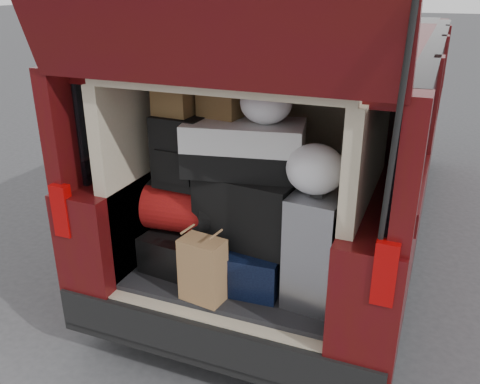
# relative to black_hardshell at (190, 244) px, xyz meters

# --- Properties ---
(ground) EXTENTS (80.00, 80.00, 0.00)m
(ground) POSITION_rel_black_hardshell_xyz_m (0.35, -0.18, -0.66)
(ground) COLOR #373739
(ground) RESTS_ON ground
(minivan) EXTENTS (1.90, 5.35, 2.77)m
(minivan) POSITION_rel_black_hardshell_xyz_m (0.35, 1.68, 0.25)
(minivan) COLOR black
(minivan) RESTS_ON ground
(load_floor) EXTENTS (1.24, 1.05, 0.55)m
(load_floor) POSITION_rel_black_hardshell_xyz_m (0.35, 0.10, -0.39)
(load_floor) COLOR black
(load_floor) RESTS_ON ground
(black_hardshell) EXTENTS (0.46, 0.60, 0.22)m
(black_hardshell) POSITION_rel_black_hardshell_xyz_m (0.00, 0.00, 0.00)
(black_hardshell) COLOR black
(black_hardshell) RESTS_ON load_floor
(navy_hardshell) EXTENTS (0.48, 0.57, 0.24)m
(navy_hardshell) POSITION_rel_black_hardshell_xyz_m (0.41, -0.03, 0.01)
(navy_hardshell) COLOR black
(navy_hardshell) RESTS_ON load_floor
(silver_roller) EXTENTS (0.30, 0.44, 0.63)m
(silver_roller) POSITION_rel_black_hardshell_xyz_m (0.83, -0.09, 0.20)
(silver_roller) COLOR silver
(silver_roller) RESTS_ON load_floor
(kraft_bag) EXTENTS (0.25, 0.18, 0.36)m
(kraft_bag) POSITION_rel_black_hardshell_xyz_m (0.26, -0.35, 0.07)
(kraft_bag) COLOR #A17848
(kraft_bag) RESTS_ON load_floor
(red_duffel) EXTENTS (0.47, 0.33, 0.29)m
(red_duffel) POSITION_rel_black_hardshell_xyz_m (-0.01, -0.04, 0.26)
(red_duffel) COLOR maroon
(red_duffel) RESTS_ON black_hardshell
(black_soft_case) EXTENTS (0.59, 0.40, 0.40)m
(black_soft_case) POSITION_rel_black_hardshell_xyz_m (0.40, -0.03, 0.33)
(black_soft_case) COLOR black
(black_soft_case) RESTS_ON navy_hardshell
(backpack) EXTENTS (0.30, 0.19, 0.42)m
(backpack) POSITION_rel_black_hardshell_xyz_m (-0.01, -0.06, 0.61)
(backpack) COLOR black
(backpack) RESTS_ON red_duffel
(twotone_duffel) EXTENTS (0.70, 0.45, 0.29)m
(twotone_duffel) POSITION_rel_black_hardshell_xyz_m (0.36, -0.01, 0.67)
(twotone_duffel) COLOR white
(twotone_duffel) RESTS_ON black_soft_case
(grocery_sack_lower) EXTENTS (0.22, 0.19, 0.19)m
(grocery_sack_lower) POSITION_rel_black_hardshell_xyz_m (-0.05, -0.02, 0.92)
(grocery_sack_lower) COLOR brown
(grocery_sack_lower) RESTS_ON backpack
(grocery_sack_upper) EXTENTS (0.25, 0.22, 0.23)m
(grocery_sack_upper) POSITION_rel_black_hardshell_xyz_m (0.20, 0.07, 0.93)
(grocery_sack_upper) COLOR brown
(grocery_sack_upper) RESTS_ON twotone_duffel
(plastic_bag_center) EXTENTS (0.29, 0.28, 0.22)m
(plastic_bag_center) POSITION_rel_black_hardshell_xyz_m (0.48, 0.00, 0.93)
(plastic_bag_center) COLOR silver
(plastic_bag_center) RESTS_ON twotone_duffel
(plastic_bag_right) EXTENTS (0.34, 0.33, 0.26)m
(plastic_bag_right) POSITION_rel_black_hardshell_xyz_m (0.79, -0.12, 0.65)
(plastic_bag_right) COLOR silver
(plastic_bag_right) RESTS_ON silver_roller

